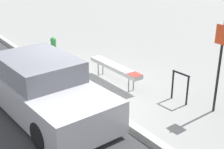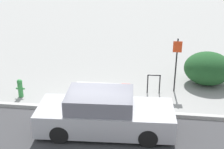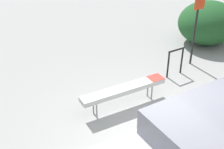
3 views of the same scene
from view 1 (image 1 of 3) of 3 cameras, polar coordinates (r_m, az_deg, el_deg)
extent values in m
plane|color=gray|center=(8.97, -6.24, -3.20)|extent=(60.00, 60.00, 0.00)
cube|color=#A8A8A3|center=(8.95, -6.26, -2.83)|extent=(60.00, 0.20, 0.13)
cylinder|color=gray|center=(10.02, -2.53, 1.00)|extent=(0.04, 0.04, 0.44)
cylinder|color=gray|center=(8.86, 3.06, -1.86)|extent=(0.04, 0.04, 0.44)
cylinder|color=gray|center=(10.11, -1.69, 1.21)|extent=(0.04, 0.04, 0.44)
cylinder|color=gray|center=(8.97, 3.94, -1.59)|extent=(0.04, 0.04, 0.44)
cube|color=#B2B2AD|center=(9.37, 0.53, 1.36)|extent=(2.21, 0.35, 0.12)
cube|color=red|center=(8.68, 4.19, 0.02)|extent=(0.36, 0.32, 0.01)
cylinder|color=black|center=(8.55, 11.02, -1.85)|extent=(0.05, 0.05, 0.80)
cylinder|color=black|center=(8.27, 13.62, -2.92)|extent=(0.05, 0.05, 0.80)
cylinder|color=black|center=(8.26, 12.52, 0.16)|extent=(0.55, 0.08, 0.05)
cylinder|color=black|center=(7.87, 18.98, 1.10)|extent=(0.06, 0.06, 2.30)
cube|color=red|center=(7.60, 19.55, 6.83)|extent=(0.36, 0.02, 0.46)
cylinder|color=#338C3F|center=(11.99, -10.58, 4.58)|extent=(0.20, 0.20, 0.60)
sphere|color=#338C3F|center=(11.89, -10.69, 6.21)|extent=(0.22, 0.22, 0.22)
cylinder|color=#338C3F|center=(12.09, -10.89, 5.00)|extent=(0.08, 0.07, 0.07)
cylinder|color=#338C3F|center=(11.85, -10.30, 4.70)|extent=(0.08, 0.07, 0.07)
cylinder|color=black|center=(7.24, -1.74, -6.89)|extent=(0.61, 0.21, 0.60)
cylinder|color=black|center=(6.55, -12.96, -10.84)|extent=(0.61, 0.21, 0.60)
cylinder|color=black|center=(9.37, -11.88, -0.46)|extent=(0.61, 0.21, 0.60)
cube|color=#B7B7BC|center=(7.84, -12.44, -3.37)|extent=(4.50, 1.93, 0.76)
cube|color=slate|center=(7.75, -13.40, 1.25)|extent=(2.20, 1.65, 0.53)
camera|label=2|loc=(8.33, -90.48, 14.10)|focal=50.00mm
camera|label=3|loc=(10.30, -39.74, 21.87)|focal=50.00mm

